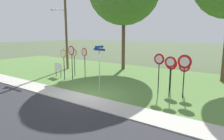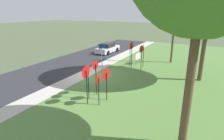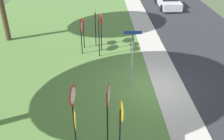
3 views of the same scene
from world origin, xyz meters
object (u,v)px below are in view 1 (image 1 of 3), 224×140
(stop_sign_near_left, at_px, (64,58))
(notice_board, at_px, (58,67))
(yield_sign_far_left, at_px, (159,64))
(utility_pole, at_px, (65,26))
(yield_sign_far_right, at_px, (184,70))
(stop_sign_far_center, at_px, (72,55))
(yield_sign_near_right, at_px, (184,66))
(stop_sign_far_left, at_px, (84,56))
(street_name_post, at_px, (99,64))
(stop_sign_near_right, at_px, (74,56))
(yield_sign_center, at_px, (170,67))
(yield_sign_near_left, at_px, (171,66))

(stop_sign_near_left, bearing_deg, notice_board, 157.22)
(yield_sign_far_left, distance_m, utility_pole, 12.41)
(yield_sign_far_right, bearing_deg, stop_sign_far_center, 178.42)
(yield_sign_near_right, relative_size, yield_sign_far_left, 1.00)
(utility_pole, bearing_deg, yield_sign_near_right, -11.62)
(stop_sign_far_left, height_order, yield_sign_far_right, stop_sign_far_left)
(stop_sign_near_left, bearing_deg, utility_pole, 132.85)
(stop_sign_far_left, distance_m, street_name_post, 4.40)
(stop_sign_near_left, distance_m, stop_sign_near_right, 1.44)
(stop_sign_near_right, xyz_separation_m, notice_board, (-1.04, -0.96, -0.98))
(yield_sign_near_right, height_order, yield_sign_center, yield_sign_near_right)
(stop_sign_near_right, xyz_separation_m, yield_sign_far_right, (9.52, 0.23, -0.26))
(stop_sign_near_right, height_order, yield_sign_far_left, yield_sign_far_left)
(stop_sign_near_right, bearing_deg, yield_sign_center, -11.57)
(stop_sign_near_left, xyz_separation_m, yield_sign_near_left, (8.39, 1.74, -0.14))
(stop_sign_near_right, xyz_separation_m, yield_sign_near_left, (8.65, 0.32, -0.13))
(yield_sign_far_right, xyz_separation_m, street_name_post, (-4.76, -2.51, 0.24))
(yield_sign_far_right, distance_m, yield_sign_center, 1.26)
(stop_sign_far_center, relative_size, street_name_post, 0.93)
(stop_sign_far_center, distance_m, yield_sign_center, 8.23)
(yield_sign_center, bearing_deg, stop_sign_near_left, 172.41)
(yield_sign_far_right, bearing_deg, notice_board, 176.64)
(stop_sign_far_left, bearing_deg, yield_sign_near_right, 6.04)
(yield_sign_center, distance_m, utility_pole, 13.19)
(yield_sign_near_left, distance_m, street_name_post, 4.68)
(yield_sign_far_left, height_order, yield_sign_center, yield_sign_far_left)
(utility_pole, bearing_deg, stop_sign_far_center, -36.81)
(utility_pole, relative_size, notice_board, 6.81)
(yield_sign_far_left, bearing_deg, stop_sign_near_left, -172.93)
(stop_sign_far_left, height_order, stop_sign_far_center, stop_sign_far_center)
(stop_sign_far_center, relative_size, notice_board, 2.25)
(stop_sign_far_center, bearing_deg, notice_board, -175.12)
(stop_sign_near_right, bearing_deg, yield_sign_near_right, -9.04)
(yield_sign_far_right, bearing_deg, stop_sign_far_left, 170.67)
(street_name_post, relative_size, notice_board, 2.41)
(yield_sign_near_left, xyz_separation_m, yield_sign_far_right, (0.87, -0.09, -0.13))
(stop_sign_far_center, height_order, street_name_post, street_name_post)
(street_name_post, relative_size, utility_pole, 0.35)
(stop_sign_near_left, distance_m, yield_sign_near_right, 9.51)
(yield_sign_far_left, bearing_deg, yield_sign_near_left, 72.22)
(notice_board, bearing_deg, yield_sign_center, 7.47)
(street_name_post, xyz_separation_m, notice_board, (-5.80, 1.32, -0.96))
(notice_board, bearing_deg, stop_sign_near_left, -12.36)
(yield_sign_near_left, xyz_separation_m, utility_pole, (-12.15, 1.87, 2.91))
(yield_sign_near_left, bearing_deg, stop_sign_far_center, -163.21)
(yield_sign_far_right, bearing_deg, yield_sign_far_left, -151.92)
(yield_sign_near_left, distance_m, yield_sign_far_left, 1.17)
(street_name_post, bearing_deg, yield_sign_near_right, 21.08)
(stop_sign_far_left, relative_size, notice_board, 2.07)
(yield_sign_near_left, bearing_deg, yield_sign_far_right, 1.13)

